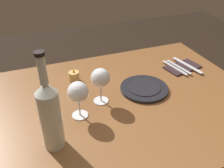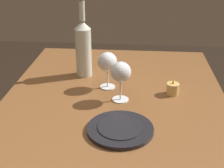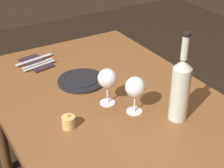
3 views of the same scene
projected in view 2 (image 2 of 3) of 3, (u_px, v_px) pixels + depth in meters
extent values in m
cube|color=brown|center=(113.00, 110.00, 1.22)|extent=(1.30, 0.90, 0.04)
cylinder|color=brown|center=(59.00, 112.00, 1.93)|extent=(0.06, 0.06, 0.70)
cylinder|color=brown|center=(185.00, 118.00, 1.87)|extent=(0.06, 0.06, 0.70)
cylinder|color=white|center=(120.00, 99.00, 1.26)|extent=(0.07, 0.07, 0.00)
cylinder|color=white|center=(121.00, 90.00, 1.24)|extent=(0.01, 0.01, 0.08)
sphere|color=white|center=(121.00, 72.00, 1.21)|extent=(0.08, 0.08, 0.08)
cylinder|color=beige|center=(121.00, 73.00, 1.21)|extent=(0.06, 0.06, 0.02)
cylinder|color=white|center=(108.00, 87.00, 1.36)|extent=(0.07, 0.07, 0.00)
cylinder|color=white|center=(108.00, 78.00, 1.34)|extent=(0.01, 0.01, 0.08)
sphere|color=white|center=(107.00, 62.00, 1.31)|extent=(0.08, 0.08, 0.08)
cylinder|color=beige|center=(107.00, 63.00, 1.31)|extent=(0.06, 0.06, 0.02)
cylinder|color=silver|center=(84.00, 53.00, 1.43)|extent=(0.07, 0.07, 0.22)
cone|color=silver|center=(82.00, 25.00, 1.38)|extent=(0.07, 0.07, 0.03)
cylinder|color=silver|center=(82.00, 10.00, 1.35)|extent=(0.03, 0.03, 0.09)
cylinder|color=#DBB266|center=(173.00, 89.00, 1.29)|extent=(0.05, 0.05, 0.05)
cylinder|color=white|center=(173.00, 90.00, 1.30)|extent=(0.04, 0.04, 0.03)
cone|color=#F99E2D|center=(173.00, 81.00, 1.28)|extent=(0.01, 0.01, 0.02)
cylinder|color=black|center=(120.00, 129.00, 1.06)|extent=(0.23, 0.23, 0.01)
cylinder|color=black|center=(120.00, 127.00, 1.05)|extent=(0.15, 0.15, 0.00)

